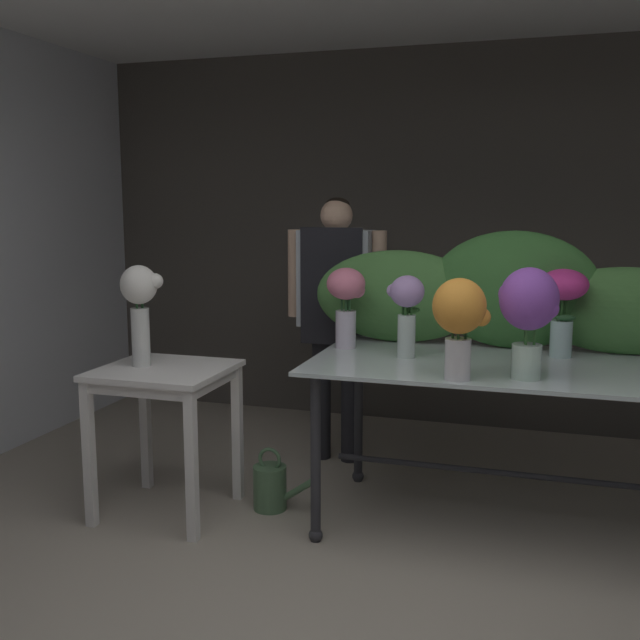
# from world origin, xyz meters

# --- Properties ---
(ground_plane) EXTENTS (7.52, 7.52, 0.00)m
(ground_plane) POSITION_xyz_m (0.00, 1.71, 0.00)
(ground_plane) COLOR #9E9384
(wall_back) EXTENTS (5.67, 0.12, 2.74)m
(wall_back) POSITION_xyz_m (0.00, 3.42, 1.37)
(wall_back) COLOR #4C4742
(wall_back) RESTS_ON ground
(display_table_glass) EXTENTS (1.86, 1.03, 0.87)m
(display_table_glass) POSITION_xyz_m (0.42, 1.60, 0.74)
(display_table_glass) COLOR silver
(display_table_glass) RESTS_ON ground
(side_table_white) EXTENTS (0.66, 0.63, 0.79)m
(side_table_white) POSITION_xyz_m (-1.27, 1.28, 0.68)
(side_table_white) COLOR white
(side_table_white) RESTS_ON ground
(florist) EXTENTS (0.64, 0.24, 1.67)m
(florist) POSITION_xyz_m (-0.64, 2.34, 1.04)
(florist) COLOR #232328
(florist) RESTS_ON ground
(foliage_backdrop) EXTENTS (2.15, 0.25, 0.63)m
(foliage_backdrop) POSITION_xyz_m (0.41, 1.99, 1.14)
(foliage_backdrop) COLOR #477F3D
(foliage_backdrop) RESTS_ON display_table_glass
(vase_magenta_anemones) EXTENTS (0.25, 0.25, 0.45)m
(vase_magenta_anemones) POSITION_xyz_m (0.70, 1.82, 1.16)
(vase_magenta_anemones) COLOR silver
(vase_magenta_anemones) RESTS_ON display_table_glass
(vase_lilac_carnations) EXTENTS (0.19, 0.17, 0.42)m
(vase_lilac_carnations) POSITION_xyz_m (-0.05, 1.58, 1.12)
(vase_lilac_carnations) COLOR silver
(vase_lilac_carnations) RESTS_ON display_table_glass
(vase_violet_peonies) EXTENTS (0.26, 0.26, 0.50)m
(vase_violet_peonies) POSITION_xyz_m (0.55, 1.28, 1.18)
(vase_violet_peonies) COLOR silver
(vase_violet_peonies) RESTS_ON display_table_glass
(vase_sunset_freesia) EXTENTS (0.25, 0.24, 0.45)m
(vase_sunset_freesia) POSITION_xyz_m (0.26, 1.17, 1.14)
(vase_sunset_freesia) COLOR silver
(vase_sunset_freesia) RESTS_ON display_table_glass
(vase_rosy_hydrangea) EXTENTS (0.21, 0.21, 0.44)m
(vase_rosy_hydrangea) POSITION_xyz_m (-0.41, 1.73, 1.13)
(vase_rosy_hydrangea) COLOR silver
(vase_rosy_hydrangea) RESTS_ON display_table_glass
(vase_white_roses_tall) EXTENTS (0.22, 0.19, 0.53)m
(vase_white_roses_tall) POSITION_xyz_m (-1.39, 1.28, 1.12)
(vase_white_roses_tall) COLOR silver
(vase_white_roses_tall) RESTS_ON side_table_white
(watering_can) EXTENTS (0.35, 0.18, 0.34)m
(watering_can) POSITION_xyz_m (-0.75, 1.48, 0.13)
(watering_can) COLOR #4C704C
(watering_can) RESTS_ON ground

